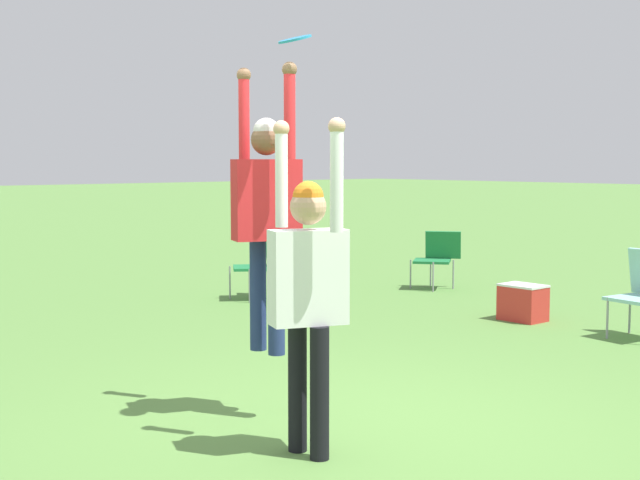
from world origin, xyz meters
name	(u,v)px	position (x,y,z in m)	size (l,w,h in m)	color
ground_plane	(342,425)	(0.00, 0.00, 0.00)	(120.00, 120.00, 0.00)	#56843D
person_jumping	(267,202)	(-0.52, -0.26, 1.55)	(0.63, 0.52, 2.04)	navy
person_defending	(308,280)	(0.33, -0.59, 1.11)	(0.62, 0.51, 2.10)	black
frisbee	(295,39)	(-0.10, -0.34, 2.64)	(0.23, 0.22, 0.08)	#2D9EDB
camping_chair_0	(259,262)	(-4.96, 3.04, 0.49)	(0.72, 0.79, 0.82)	gray
camping_chair_1	(437,255)	(-4.03, 5.56, 0.48)	(0.71, 0.79, 0.82)	gray
cooler_box	(523,302)	(-1.62, 4.32, 0.21)	(0.50, 0.36, 0.42)	red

